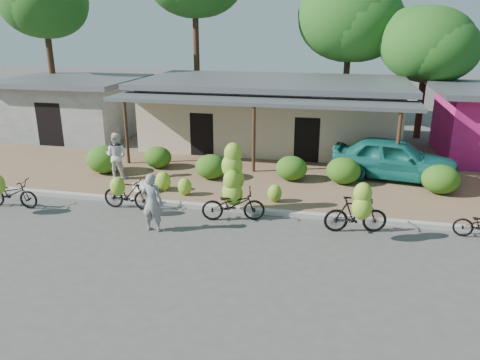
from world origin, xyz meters
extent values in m
plane|color=#4A4745|center=(0.00, 0.00, 0.00)|extent=(100.00, 100.00, 0.00)
cube|color=#826346|center=(0.00, 5.00, 0.06)|extent=(60.00, 6.00, 0.12)
cube|color=#A8A399|center=(0.00, 2.00, 0.07)|extent=(60.00, 0.25, 0.15)
cube|color=#BBAB8E|center=(0.00, 11.00, 1.55)|extent=(12.00, 6.00, 3.10)
cube|color=slate|center=(0.00, 11.00, 3.23)|extent=(13.00, 7.00, 0.25)
cube|color=black|center=(0.00, 8.05, 1.10)|extent=(1.40, 0.12, 2.20)
cube|color=slate|center=(0.00, 7.00, 2.90)|extent=(13.00, 2.00, 0.15)
cylinder|color=#44271B|center=(-5.60, 6.10, 1.43)|extent=(0.14, 0.14, 2.85)
cylinder|color=#44271B|center=(0.00, 6.10, 1.43)|extent=(0.14, 0.14, 2.85)
cylinder|color=#44271B|center=(5.60, 6.10, 1.43)|extent=(0.14, 0.14, 2.85)
cube|color=#AEAEA9|center=(-11.00, 11.00, 1.45)|extent=(6.00, 5.00, 2.90)
cube|color=slate|center=(-11.00, 11.00, 3.02)|extent=(7.00, 6.00, 0.25)
cube|color=black|center=(-11.00, 8.55, 1.10)|extent=(1.40, 0.12, 2.20)
cylinder|color=#44271B|center=(-13.50, 13.00, 3.76)|extent=(0.36, 0.36, 7.52)
ellipsoid|color=#124A17|center=(-13.50, 13.00, 7.10)|extent=(4.95, 4.95, 3.96)
cylinder|color=#44271B|center=(-5.50, 16.00, 4.49)|extent=(0.36, 0.36, 8.99)
cylinder|color=#44271B|center=(3.50, 16.50, 3.27)|extent=(0.36, 0.36, 6.53)
ellipsoid|color=#124A17|center=(3.50, 16.50, 6.17)|extent=(5.90, 5.90, 4.72)
ellipsoid|color=#124A17|center=(3.00, 16.80, 6.47)|extent=(5.01, 5.01, 4.01)
cylinder|color=#44271B|center=(7.50, 14.50, 2.61)|extent=(0.36, 0.36, 5.22)
ellipsoid|color=#124A17|center=(7.50, 14.50, 4.93)|extent=(4.83, 4.83, 3.86)
ellipsoid|color=#124A17|center=(7.00, 14.80, 5.23)|extent=(4.10, 4.10, 3.28)
ellipsoid|color=#2C6216|center=(-5.94, 4.61, 0.69)|extent=(1.45, 1.31, 1.13)
ellipsoid|color=#2C6216|center=(-4.07, 5.75, 0.57)|extent=(1.16, 1.05, 0.91)
ellipsoid|color=#2C6216|center=(-1.46, 4.83, 0.60)|extent=(1.24, 1.12, 0.97)
ellipsoid|color=#2C6216|center=(1.66, 5.33, 0.60)|extent=(1.23, 1.11, 0.96)
ellipsoid|color=#2C6216|center=(3.64, 5.35, 0.63)|extent=(1.30, 1.17, 1.02)
ellipsoid|color=#2C6216|center=(7.07, 5.01, 0.64)|extent=(1.34, 1.21, 1.05)
imported|color=black|center=(-7.32, 0.70, 0.49)|extent=(1.90, 0.73, 0.99)
imported|color=black|center=(-3.37, 1.40, 0.54)|extent=(1.82, 0.56, 1.09)
ellipsoid|color=#A1CA32|center=(-3.39, 0.75, 1.03)|extent=(0.49, 0.42, 0.62)
imported|color=black|center=(0.28, 1.27, 0.53)|extent=(2.11, 1.15, 1.05)
ellipsoid|color=#A1CA32|center=(0.10, 1.79, 0.76)|extent=(0.63, 0.54, 0.79)
ellipsoid|color=#A1CA32|center=(0.20, 1.82, 1.19)|extent=(0.63, 0.53, 0.78)
ellipsoid|color=#A1CA32|center=(0.12, 1.80, 1.63)|extent=(0.69, 0.58, 0.86)
ellipsoid|color=#A1CA32|center=(0.15, 1.81, 2.04)|extent=(0.58, 0.49, 0.72)
ellipsoid|color=#A1CA32|center=(0.23, 1.47, 0.82)|extent=(0.62, 0.53, 0.78)
ellipsoid|color=#A1CA32|center=(0.20, 1.46, 1.26)|extent=(0.56, 0.47, 0.70)
imported|color=black|center=(4.05, 1.19, 0.57)|extent=(1.95, 0.90, 1.13)
ellipsoid|color=#A1CA32|center=(4.18, 0.55, 1.04)|extent=(0.57, 0.49, 0.72)
ellipsoid|color=#A1CA32|center=(4.17, 0.60, 1.45)|extent=(0.52, 0.44, 0.65)
ellipsoid|color=#A1CA32|center=(-2.80, 3.09, 0.48)|extent=(0.58, 0.49, 0.72)
ellipsoid|color=#A1CA32|center=(-1.87, 2.81, 0.44)|extent=(0.51, 0.43, 0.63)
ellipsoid|color=#A1CA32|center=(1.37, 2.84, 0.43)|extent=(0.49, 0.42, 0.62)
cube|color=silver|center=(-3.14, 3.18, 0.27)|extent=(0.89, 0.49, 0.30)
cube|color=silver|center=(-3.49, 2.83, 0.26)|extent=(0.84, 0.69, 0.28)
imported|color=gray|center=(-1.89, -0.03, 0.91)|extent=(0.67, 0.45, 1.82)
imported|color=silver|center=(-5.11, 4.12, 1.03)|extent=(0.92, 0.74, 1.83)
imported|color=#186E64|center=(5.55, 6.41, 0.94)|extent=(5.02, 2.61, 1.63)
camera|label=1|loc=(3.49, -12.13, 5.98)|focal=35.00mm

